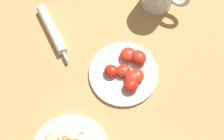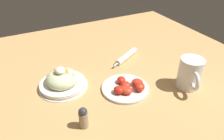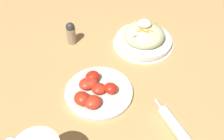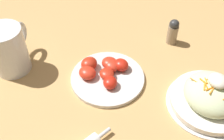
# 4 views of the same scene
# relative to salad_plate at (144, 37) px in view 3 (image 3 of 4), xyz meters

# --- Properties ---
(ground_plane) EXTENTS (1.43, 1.43, 0.00)m
(ground_plane) POSITION_rel_salad_plate_xyz_m (-0.03, -0.27, -0.03)
(ground_plane) COLOR tan
(salad_plate) EXTENTS (0.21, 0.21, 0.10)m
(salad_plate) POSITION_rel_salad_plate_xyz_m (0.00, 0.00, 0.00)
(salad_plate) COLOR white
(salad_plate) RESTS_ON ground_plane
(napkin_roll) EXTENTS (0.12, 0.19, 0.03)m
(napkin_roll) POSITION_rel_salad_plate_xyz_m (0.08, -0.37, -0.02)
(napkin_roll) COLOR white
(napkin_roll) RESTS_ON ground_plane
(tomato_plate) EXTENTS (0.20, 0.20, 0.04)m
(tomato_plate) POSITION_rel_salad_plate_xyz_m (-0.15, -0.23, -0.02)
(tomato_plate) COLOR silver
(tomato_plate) RESTS_ON ground_plane
(salt_shaker) EXTENTS (0.03, 0.03, 0.08)m
(salt_shaker) POSITION_rel_salad_plate_xyz_m (-0.25, -0.00, 0.01)
(salt_shaker) COLOR gray
(salt_shaker) RESTS_ON ground_plane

